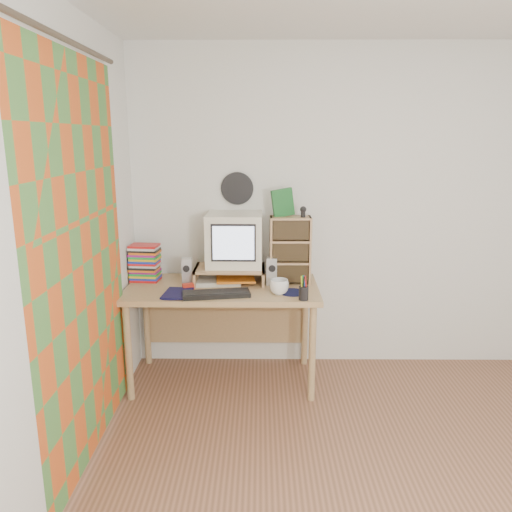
{
  "coord_description": "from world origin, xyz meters",
  "views": [
    {
      "loc": [
        -0.75,
        -2.12,
        1.83
      ],
      "look_at": [
        -0.78,
        1.33,
        0.99
      ],
      "focal_mm": 35.0,
      "sensor_mm": 36.0,
      "label": 1
    }
  ],
  "objects_px": {
    "mug": "(279,287)",
    "diary": "(164,292)",
    "desk": "(223,301)",
    "keyboard": "(216,294)",
    "crt_monitor": "(235,240)",
    "dvd_stack": "(145,262)",
    "cd_rack": "(290,250)"
  },
  "relations": [
    {
      "from": "diary",
      "to": "cd_rack",
      "type": "bearing_deg",
      "value": 23.85
    },
    {
      "from": "crt_monitor",
      "to": "cd_rack",
      "type": "xyz_separation_m",
      "value": [
        0.41,
        -0.04,
        -0.07
      ]
    },
    {
      "from": "desk",
      "to": "cd_rack",
      "type": "xyz_separation_m",
      "value": [
        0.5,
        0.04,
        0.38
      ]
    },
    {
      "from": "desk",
      "to": "keyboard",
      "type": "height_order",
      "value": "keyboard"
    },
    {
      "from": "keyboard",
      "to": "diary",
      "type": "height_order",
      "value": "diary"
    },
    {
      "from": "mug",
      "to": "desk",
      "type": "bearing_deg",
      "value": 149.44
    },
    {
      "from": "crt_monitor",
      "to": "desk",
      "type": "bearing_deg",
      "value": -133.78
    },
    {
      "from": "crt_monitor",
      "to": "keyboard",
      "type": "relative_size",
      "value": 0.9
    },
    {
      "from": "keyboard",
      "to": "desk",
      "type": "bearing_deg",
      "value": 75.95
    },
    {
      "from": "desk",
      "to": "cd_rack",
      "type": "height_order",
      "value": "cd_rack"
    },
    {
      "from": "crt_monitor",
      "to": "mug",
      "type": "height_order",
      "value": "crt_monitor"
    },
    {
      "from": "dvd_stack",
      "to": "diary",
      "type": "bearing_deg",
      "value": -53.07
    },
    {
      "from": "dvd_stack",
      "to": "crt_monitor",
      "type": "bearing_deg",
      "value": 6.03
    },
    {
      "from": "mug",
      "to": "dvd_stack",
      "type": "bearing_deg",
      "value": 161.96
    },
    {
      "from": "dvd_stack",
      "to": "mug",
      "type": "bearing_deg",
      "value": -12.13
    },
    {
      "from": "crt_monitor",
      "to": "diary",
      "type": "bearing_deg",
      "value": -142.83
    },
    {
      "from": "mug",
      "to": "diary",
      "type": "height_order",
      "value": "mug"
    },
    {
      "from": "keyboard",
      "to": "cd_rack",
      "type": "relative_size",
      "value": 0.92
    },
    {
      "from": "crt_monitor",
      "to": "keyboard",
      "type": "xyz_separation_m",
      "value": [
        -0.11,
        -0.38,
        -0.3
      ]
    },
    {
      "from": "keyboard",
      "to": "cd_rack",
      "type": "height_order",
      "value": "cd_rack"
    },
    {
      "from": "keyboard",
      "to": "dvd_stack",
      "type": "relative_size",
      "value": 1.55
    },
    {
      "from": "crt_monitor",
      "to": "keyboard",
      "type": "distance_m",
      "value": 0.5
    },
    {
      "from": "mug",
      "to": "diary",
      "type": "bearing_deg",
      "value": -178.66
    },
    {
      "from": "dvd_stack",
      "to": "keyboard",
      "type": "bearing_deg",
      "value": -27.58
    },
    {
      "from": "keyboard",
      "to": "mug",
      "type": "bearing_deg",
      "value": -2.8
    },
    {
      "from": "desk",
      "to": "dvd_stack",
      "type": "xyz_separation_m",
      "value": [
        -0.59,
        0.09,
        0.28
      ]
    },
    {
      "from": "cd_rack",
      "to": "mug",
      "type": "relative_size",
      "value": 3.72
    },
    {
      "from": "desk",
      "to": "diary",
      "type": "height_order",
      "value": "diary"
    },
    {
      "from": "crt_monitor",
      "to": "mug",
      "type": "xyz_separation_m",
      "value": [
        0.32,
        -0.33,
        -0.26
      ]
    },
    {
      "from": "crt_monitor",
      "to": "diary",
      "type": "xyz_separation_m",
      "value": [
        -0.47,
        -0.35,
        -0.29
      ]
    },
    {
      "from": "cd_rack",
      "to": "mug",
      "type": "xyz_separation_m",
      "value": [
        -0.09,
        -0.28,
        -0.2
      ]
    },
    {
      "from": "desk",
      "to": "cd_rack",
      "type": "distance_m",
      "value": 0.63
    }
  ]
}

